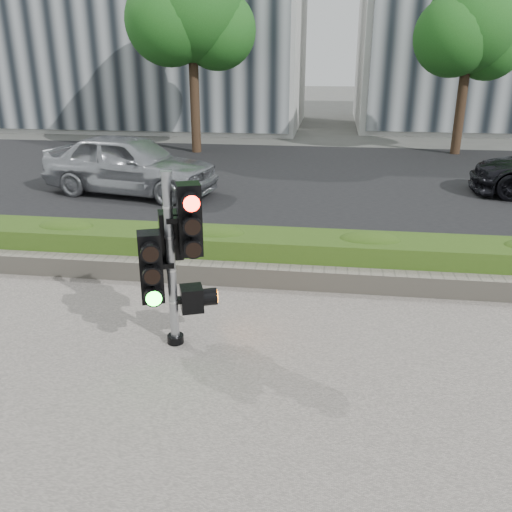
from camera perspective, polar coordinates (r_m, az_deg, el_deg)
name	(u,v)px	position (r m, az deg, el deg)	size (l,w,h in m)	color
ground	(264,344)	(7.42, 0.88, -9.24)	(120.00, 120.00, 0.00)	#51514C
sidewalk	(231,478)	(5.41, -2.67, -22.28)	(16.00, 11.00, 0.03)	#9E9389
road	(305,181)	(16.81, 5.16, 7.90)	(60.00, 13.00, 0.02)	black
curb	(285,258)	(10.24, 3.07, -0.20)	(60.00, 0.25, 0.12)	gray
stone_wall	(279,276)	(9.03, 2.39, -2.16)	(12.00, 0.32, 0.34)	gray
hedge	(282,253)	(9.57, 2.79, 0.27)	(12.00, 1.00, 0.68)	#5A882A
tree_left	(191,13)	(21.65, -6.82, 24.09)	(4.61, 4.03, 7.34)	black
tree_right	(470,29)	(22.45, 21.60, 21.33)	(4.10, 3.58, 6.53)	black
traffic_signal	(173,252)	(6.97, -8.76, 0.45)	(0.85, 0.75, 2.34)	black
car_silver	(130,164)	(15.37, -13.12, 9.41)	(1.94, 4.82, 1.64)	#ABADB2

